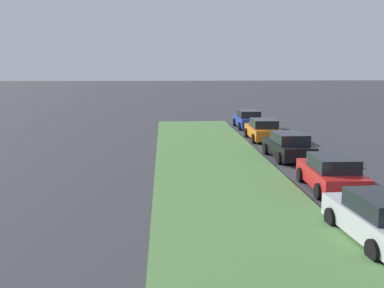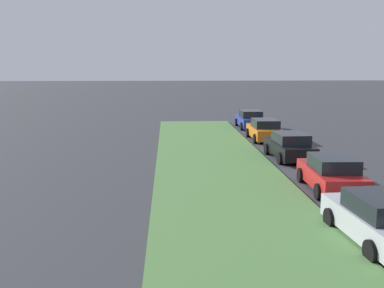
{
  "view_description": "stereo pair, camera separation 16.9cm",
  "coord_description": "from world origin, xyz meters",
  "px_view_note": "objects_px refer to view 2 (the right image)",
  "views": [
    {
      "loc": [
        -1.14,
        10.23,
        5.15
      ],
      "look_at": [
        18.25,
        9.03,
        1.79
      ],
      "focal_mm": 43.03,
      "sensor_mm": 36.0,
      "label": 1
    },
    {
      "loc": [
        -1.15,
        10.06,
        5.15
      ],
      "look_at": [
        18.25,
        9.03,
        1.79
      ],
      "focal_mm": 43.03,
      "sensor_mm": 36.0,
      "label": 2
    }
  ],
  "objects_px": {
    "parked_car_silver": "(380,220)",
    "parked_car_blue": "(250,119)",
    "parked_car_red": "(332,174)",
    "parked_car_orange": "(265,130)",
    "parked_car_black": "(290,146)"
  },
  "relations": [
    {
      "from": "parked_car_silver",
      "to": "parked_car_blue",
      "type": "height_order",
      "value": "same"
    },
    {
      "from": "parked_car_red",
      "to": "parked_car_orange",
      "type": "height_order",
      "value": "same"
    },
    {
      "from": "parked_car_orange",
      "to": "parked_car_blue",
      "type": "height_order",
      "value": "same"
    },
    {
      "from": "parked_car_silver",
      "to": "parked_car_red",
      "type": "distance_m",
      "value": 5.71
    },
    {
      "from": "parked_car_red",
      "to": "parked_car_blue",
      "type": "distance_m",
      "value": 19.13
    },
    {
      "from": "parked_car_silver",
      "to": "parked_car_orange",
      "type": "xyz_separation_m",
      "value": [
        18.6,
        -0.54,
        0.0
      ]
    },
    {
      "from": "parked_car_red",
      "to": "parked_car_black",
      "type": "relative_size",
      "value": 0.99
    },
    {
      "from": "parked_car_orange",
      "to": "parked_car_blue",
      "type": "relative_size",
      "value": 1.0
    },
    {
      "from": "parked_car_silver",
      "to": "parked_car_orange",
      "type": "height_order",
      "value": "same"
    },
    {
      "from": "parked_car_silver",
      "to": "parked_car_black",
      "type": "xyz_separation_m",
      "value": [
        12.15,
        -0.57,
        0.0
      ]
    },
    {
      "from": "parked_car_orange",
      "to": "parked_car_blue",
      "type": "distance_m",
      "value": 6.21
    },
    {
      "from": "parked_car_red",
      "to": "parked_car_black",
      "type": "xyz_separation_m",
      "value": [
        6.47,
        0.03,
        0.0
      ]
    },
    {
      "from": "parked_car_orange",
      "to": "parked_car_red",
      "type": "bearing_deg",
      "value": -179.97
    },
    {
      "from": "parked_car_silver",
      "to": "parked_car_orange",
      "type": "bearing_deg",
      "value": -4.91
    },
    {
      "from": "parked_car_blue",
      "to": "parked_car_silver",
      "type": "bearing_deg",
      "value": 177.98
    }
  ]
}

